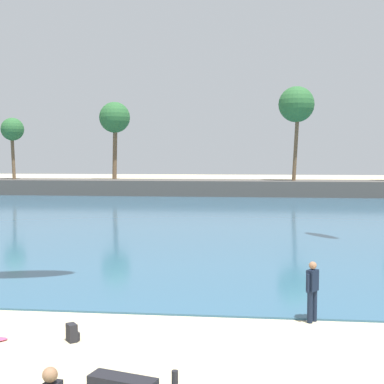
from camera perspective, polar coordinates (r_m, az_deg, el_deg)
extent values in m
cube|color=#33607F|center=(58.85, 3.52, -0.62)|extent=(220.00, 87.46, 0.06)
cube|color=#514C47|center=(62.51, 3.70, 0.44)|extent=(87.14, 6.00, 1.80)
cylinder|color=brown|center=(65.82, -8.12, 4.57)|extent=(0.65, 0.70, 7.41)
sphere|color=#2D6633|center=(65.98, -8.15, 7.78)|extent=(3.68, 3.68, 3.68)
cylinder|color=brown|center=(61.74, 10.88, 5.12)|extent=(0.81, 0.52, 8.52)
sphere|color=#2D6633|center=(61.99, 10.93, 9.05)|extent=(3.98, 3.98, 3.98)
cylinder|color=brown|center=(67.98, -18.33, 3.79)|extent=(0.70, 0.63, 5.97)
sphere|color=#2D6633|center=(68.05, -18.38, 6.29)|extent=(2.70, 2.70, 2.70)
cube|color=black|center=(9.09, -7.30, -19.33)|extent=(1.16, 0.65, 0.20)
sphere|color=brown|center=(7.93, -14.72, -18.11)|extent=(0.21, 0.21, 0.21)
cylinder|color=#141E33|center=(15.47, 12.75, -11.59)|extent=(0.15, 0.15, 0.86)
cylinder|color=#141E33|center=(15.29, 12.31, -11.77)|extent=(0.15, 0.15, 0.86)
cube|color=#141E33|center=(15.21, 12.57, -9.06)|extent=(0.37, 0.39, 0.58)
sphere|color=#9E7051|center=(15.12, 12.59, -7.54)|extent=(0.21, 0.21, 0.21)
cylinder|color=#141E33|center=(15.41, 13.02, -9.05)|extent=(0.09, 0.09, 0.50)
cylinder|color=#141E33|center=(15.02, 12.10, -9.37)|extent=(0.09, 0.09, 0.50)
cube|color=#232328|center=(13.91, -12.54, -14.26)|extent=(0.35, 0.36, 0.44)
cube|color=#232328|center=(13.98, -12.02, -14.58)|extent=(0.20, 0.22, 0.20)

